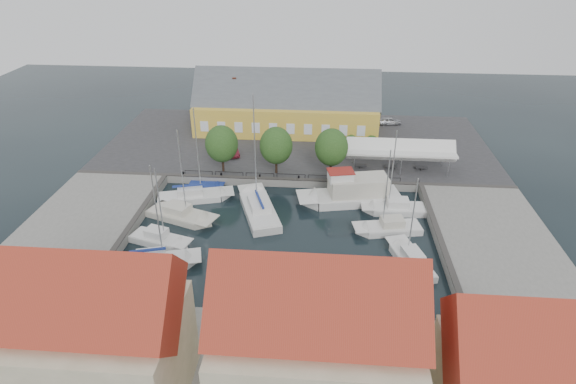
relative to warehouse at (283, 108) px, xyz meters
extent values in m
plane|color=black|center=(2.60, -28.36, -4.43)|extent=(140.00, 140.00, 0.00)
cube|color=#2D2D30|center=(2.60, -5.36, -3.93)|extent=(56.00, 26.00, 1.00)
cube|color=slate|center=(-19.40, -30.36, -3.93)|extent=(12.00, 24.00, 1.00)
cube|color=slate|center=(24.60, -30.36, -3.93)|extent=(12.00, 24.00, 1.00)
cube|color=#383533|center=(2.60, -18.06, -3.37)|extent=(56.00, 0.60, 0.12)
cube|color=#383533|center=(-13.70, -30.36, -3.37)|extent=(0.60, 24.00, 0.12)
cube|color=#383533|center=(18.90, -30.36, -3.37)|extent=(0.60, 24.00, 0.12)
cylinder|color=black|center=(-11.40, -17.76, -3.23)|extent=(0.24, 0.24, 0.40)
cylinder|color=black|center=(-6.40, -17.76, -3.23)|extent=(0.24, 0.24, 0.40)
cylinder|color=black|center=(-1.40, -17.76, -3.23)|extent=(0.24, 0.24, 0.40)
cylinder|color=black|center=(3.60, -17.76, -3.23)|extent=(0.24, 0.24, 0.40)
cylinder|color=black|center=(8.60, -17.76, -3.23)|extent=(0.24, 0.24, 0.40)
cylinder|color=black|center=(13.60, -17.76, -3.23)|extent=(0.24, 0.24, 0.40)
cylinder|color=black|center=(18.60, -17.76, -3.23)|extent=(0.24, 0.24, 0.40)
cube|color=gold|center=(0.60, -0.36, -1.18)|extent=(28.00, 10.00, 4.50)
cube|color=#474C51|center=(0.60, -0.36, 2.32)|extent=(28.56, 7.60, 7.60)
cube|color=gold|center=(-9.40, 5.64, -1.68)|extent=(6.00, 6.00, 3.50)
cube|color=brown|center=(-7.40, -0.36, 4.17)|extent=(0.60, 0.60, 1.20)
cube|color=silver|center=(16.60, -13.86, -0.73)|extent=(14.00, 4.00, 0.25)
cylinder|color=silver|center=(10.60, -15.66, -2.08)|extent=(0.10, 0.10, 2.70)
cylinder|color=silver|center=(10.60, -12.06, -2.08)|extent=(0.10, 0.10, 2.70)
cylinder|color=silver|center=(16.60, -15.66, -2.08)|extent=(0.10, 0.10, 2.70)
cylinder|color=silver|center=(16.60, -12.06, -2.08)|extent=(0.10, 0.10, 2.70)
cylinder|color=silver|center=(22.60, -15.66, -2.08)|extent=(0.10, 0.10, 2.70)
cylinder|color=silver|center=(22.60, -12.06, -2.08)|extent=(0.10, 0.10, 2.70)
cylinder|color=black|center=(-6.40, -16.36, -2.38)|extent=(0.30, 0.30, 2.10)
ellipsoid|color=#1E4017|center=(-6.40, -16.36, 0.46)|extent=(4.20, 4.20, 4.83)
cylinder|color=black|center=(0.60, -16.36, -2.38)|extent=(0.30, 0.30, 2.10)
ellipsoid|color=#1E4017|center=(0.60, -16.36, 0.46)|extent=(4.20, 4.20, 4.83)
cylinder|color=black|center=(7.60, -16.36, -2.38)|extent=(0.30, 0.30, 2.10)
ellipsoid|color=#1E4017|center=(7.60, -16.36, 0.46)|extent=(4.20, 4.20, 4.83)
imported|color=#A2A4AA|center=(17.19, 3.04, -2.79)|extent=(3.93, 2.08, 1.27)
imported|color=#5A1420|center=(-6.20, -10.88, -2.77)|extent=(2.75, 4.23, 1.32)
cube|color=silver|center=(-0.38, -25.53, -4.28)|extent=(5.88, 9.17, 1.50)
cube|color=silver|center=(-0.73, -24.52, -3.49)|extent=(6.33, 10.75, 0.08)
cube|color=silver|center=(-0.45, -25.33, -3.03)|extent=(3.20, 3.97, 0.90)
cylinder|color=silver|center=(-0.95, -23.91, 2.91)|extent=(0.12, 0.12, 12.89)
cube|color=navy|center=(-0.38, -25.53, -2.28)|extent=(1.63, 4.13, 0.22)
cube|color=silver|center=(10.94, -21.22, -4.33)|extent=(10.62, 5.72, 1.80)
cube|color=silver|center=(9.70, -21.47, -3.39)|extent=(12.56, 5.98, 0.08)
cube|color=#BCB8A9|center=(10.94, -21.22, -2.33)|extent=(7.42, 4.53, 2.20)
cube|color=silver|center=(8.72, -21.67, -0.93)|extent=(3.13, 2.59, 1.20)
cube|color=maroon|center=(8.72, -21.67, -0.28)|extent=(3.40, 2.75, 0.10)
cube|color=silver|center=(15.57, -23.37, -4.38)|extent=(6.06, 2.69, 1.30)
cube|color=silver|center=(14.82, -23.39, -3.69)|extent=(7.25, 2.62, 0.08)
cube|color=silver|center=(15.42, -23.38, -3.23)|extent=(2.44, 1.78, 0.90)
cylinder|color=silver|center=(14.37, -23.40, 0.95)|extent=(0.12, 0.12, 9.36)
cube|color=silver|center=(14.45, -27.62, -4.38)|extent=(6.33, 3.53, 1.30)
cube|color=silver|center=(13.72, -27.75, -3.69)|extent=(7.49, 3.64, 0.08)
cube|color=#BCB8A9|center=(14.31, -27.64, -3.23)|extent=(2.66, 2.10, 0.90)
cylinder|color=silver|center=(13.28, -27.83, 0.76)|extent=(0.12, 0.12, 8.97)
cube|color=silver|center=(15.66, -33.76, -4.38)|extent=(4.00, 6.35, 1.30)
cube|color=silver|center=(15.44, -33.05, -3.69)|extent=(4.27, 7.45, 0.08)
cube|color=silver|center=(15.61, -33.62, -3.23)|extent=(2.23, 2.73, 0.90)
cylinder|color=silver|center=(15.30, -32.63, 0.40)|extent=(0.12, 0.12, 8.27)
cube|color=silver|center=(-9.41, -22.53, -4.38)|extent=(7.88, 4.57, 1.30)
cube|color=silver|center=(-8.52, -22.28, -3.69)|extent=(9.28, 4.86, 0.08)
cube|color=silver|center=(-9.24, -22.48, -3.23)|extent=(3.35, 2.55, 0.90)
cylinder|color=silver|center=(-7.98, -22.13, 1.69)|extent=(0.12, 0.12, 10.84)
cube|color=navy|center=(-9.41, -22.53, -2.48)|extent=(3.64, 1.20, 0.22)
cube|color=#BCB8A9|center=(-9.73, -26.64, -4.38)|extent=(7.34, 5.10, 1.30)
cube|color=#BCB8A9|center=(-8.94, -26.94, -3.69)|extent=(8.57, 5.46, 0.08)
cube|color=#BCB8A9|center=(-9.57, -26.70, -3.23)|extent=(3.22, 2.81, 0.90)
cylinder|color=silver|center=(-8.47, -27.11, 1.33)|extent=(0.12, 0.12, 10.12)
cube|color=silver|center=(-10.47, -31.76, -4.38)|extent=(5.86, 3.69, 1.30)
cube|color=silver|center=(-9.82, -31.95, -3.69)|extent=(6.87, 3.92, 0.08)
cube|color=silver|center=(-10.34, -31.80, -3.23)|extent=(2.52, 2.07, 0.90)
cylinder|color=silver|center=(-9.43, -32.07, 0.32)|extent=(0.12, 0.12, 8.09)
cube|color=silver|center=(-9.76, -35.93, -4.38)|extent=(7.28, 4.34, 1.30)
cube|color=silver|center=(-8.94, -35.71, -3.69)|extent=(8.57, 4.60, 0.08)
cube|color=silver|center=(-9.60, -35.89, -3.23)|extent=(3.11, 2.44, 0.90)
cylinder|color=silver|center=(-8.44, -35.57, 1.30)|extent=(0.12, 0.12, 10.05)
cube|color=navy|center=(-9.76, -35.93, -2.48)|extent=(3.35, 1.12, 0.22)
cube|color=silver|center=(-10.99, -38.72, -4.38)|extent=(3.93, 3.17, 0.90)
cube|color=silver|center=(-10.59, -38.93, -3.89)|extent=(4.53, 3.44, 0.08)
cube|color=navy|center=(-8.50, -19.30, -4.38)|extent=(3.72, 1.89, 0.80)
cube|color=navy|center=(-8.04, -19.31, -3.94)|extent=(4.46, 1.82, 0.08)
cube|color=beige|center=(-7.40, -51.36, 0.07)|extent=(11.00, 8.00, 7.00)
cube|color=#9C3221|center=(-7.40, -51.36, 4.82)|extent=(11.33, 6.50, 6.50)
cube|color=brown|center=(-10.15, -51.36, 6.47)|extent=(0.70, 0.70, 1.00)
cube|color=brown|center=(-5.20, -51.36, 6.37)|extent=(0.60, 0.60, 0.80)
cube|color=beige|center=(6.60, -51.36, 0.32)|extent=(12.00, 8.00, 7.50)
cube|color=#9C3221|center=(6.60, -51.36, 5.32)|extent=(12.36, 6.50, 6.50)
cube|color=brown|center=(3.60, -51.36, 6.97)|extent=(0.70, 0.70, 1.00)
cube|color=brown|center=(9.00, -51.36, 6.87)|extent=(0.60, 0.60, 0.80)
cube|color=#9C3221|center=(18.60, -52.36, 4.32)|extent=(9.27, 6.00, 6.00)
cube|color=brown|center=(16.35, -52.36, 5.97)|extent=(0.70, 0.70, 1.00)
camera|label=1|loc=(6.64, -72.43, 24.15)|focal=30.00mm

